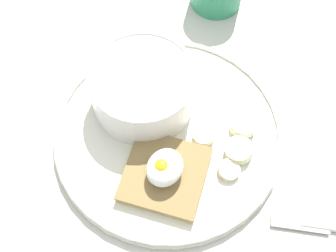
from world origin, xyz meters
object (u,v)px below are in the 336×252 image
(poached_egg, at_px, (165,168))
(banana_slice_right, at_px, (229,170))
(banana_slice_front, at_px, (239,150))
(knife, at_px, (332,228))
(banana_slice_back, at_px, (243,126))
(banana_slice_left, at_px, (204,135))
(toast_slice, at_px, (165,174))
(oatmeal_bowl, at_px, (143,88))

(poached_egg, bearing_deg, banana_slice_right, 124.38)
(banana_slice_front, distance_m, knife, 0.14)
(banana_slice_right, bearing_deg, banana_slice_back, -170.18)
(poached_egg, relative_size, knife, 0.36)
(banana_slice_left, bearing_deg, banana_slice_right, 60.39)
(banana_slice_back, bearing_deg, knife, 66.53)
(banana_slice_front, bearing_deg, toast_slice, -41.51)
(poached_egg, bearing_deg, banana_slice_front, 138.59)
(banana_slice_right, bearing_deg, banana_slice_front, -178.96)
(banana_slice_back, bearing_deg, banana_slice_front, 16.97)
(oatmeal_bowl, height_order, banana_slice_left, oatmeal_bowl)
(poached_egg, xyz_separation_m, banana_slice_left, (-0.07, 0.02, -0.02))
(banana_slice_back, relative_size, banana_slice_right, 1.12)
(oatmeal_bowl, height_order, banana_slice_front, oatmeal_bowl)
(banana_slice_front, height_order, banana_slice_right, banana_slice_front)
(toast_slice, height_order, banana_slice_right, toast_slice)
(poached_egg, height_order, banana_slice_left, poached_egg)
(toast_slice, relative_size, knife, 0.83)
(poached_egg, height_order, banana_slice_front, poached_egg)
(oatmeal_bowl, distance_m, toast_slice, 0.12)
(toast_slice, height_order, banana_slice_back, banana_slice_back)
(banana_slice_left, bearing_deg, knife, 80.93)
(banana_slice_back, xyz_separation_m, banana_slice_right, (0.06, 0.01, -0.00))
(banana_slice_right, relative_size, knife, 0.23)
(toast_slice, relative_size, banana_slice_left, 2.88)
(poached_egg, height_order, banana_slice_right, poached_egg)
(oatmeal_bowl, distance_m, banana_slice_back, 0.14)
(toast_slice, bearing_deg, poached_egg, -22.53)
(banana_slice_right, bearing_deg, poached_egg, -55.62)
(oatmeal_bowl, bearing_deg, banana_slice_front, 86.82)
(oatmeal_bowl, relative_size, banana_slice_back, 3.84)
(poached_egg, bearing_deg, toast_slice, 157.47)
(banana_slice_front, relative_size, knife, 0.29)
(poached_egg, xyz_separation_m, banana_slice_back, (-0.11, 0.06, -0.02))
(oatmeal_bowl, distance_m, poached_egg, 0.11)
(banana_slice_left, relative_size, banana_slice_back, 1.14)
(toast_slice, relative_size, banana_slice_right, 3.68)
(toast_slice, height_order, banana_slice_left, toast_slice)
(banana_slice_right, height_order, knife, banana_slice_right)
(banana_slice_front, height_order, banana_slice_back, banana_slice_front)
(toast_slice, distance_m, banana_slice_right, 0.08)
(poached_egg, distance_m, banana_slice_front, 0.10)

